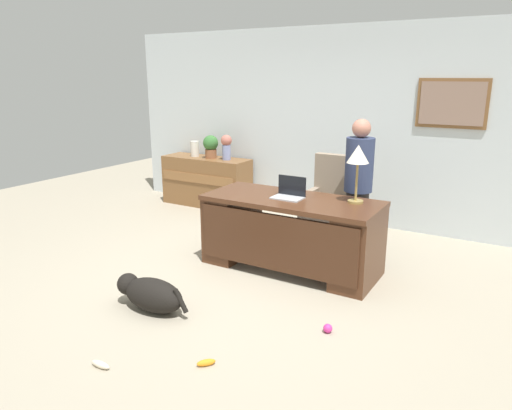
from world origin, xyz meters
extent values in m
plane|color=#9E937F|center=(0.00, 0.00, 0.00)|extent=(12.00, 12.00, 0.00)
cube|color=silver|center=(0.00, 2.60, 1.35)|extent=(7.00, 0.12, 2.70)
cube|color=brown|center=(1.46, 2.52, 1.71)|extent=(0.83, 0.03, 0.60)
cube|color=#907160|center=(1.46, 2.50, 1.71)|extent=(0.75, 0.01, 0.52)
cube|color=#4C2B19|center=(0.26, 0.60, 0.76)|extent=(1.87, 0.80, 0.05)
cube|color=#4C2B19|center=(-0.49, 0.60, 0.37)|extent=(0.36, 0.74, 0.74)
cube|color=#4C2B19|center=(1.02, 0.60, 0.37)|extent=(0.36, 0.74, 0.74)
cube|color=#412415|center=(0.26, 0.23, 0.41)|extent=(1.77, 0.04, 0.59)
cube|color=brown|center=(-2.08, 2.25, 0.39)|extent=(1.46, 0.48, 0.78)
cube|color=brown|center=(-2.08, 2.00, 0.48)|extent=(1.36, 0.02, 0.14)
cube|color=gray|center=(0.36, 1.46, 0.37)|extent=(0.60, 0.58, 0.18)
cylinder|color=black|center=(0.36, 1.46, 0.14)|extent=(0.10, 0.10, 0.28)
cylinder|color=black|center=(0.36, 1.46, 0.03)|extent=(0.52, 0.52, 0.05)
cube|color=gray|center=(0.36, 1.70, 0.78)|extent=(0.60, 0.12, 0.65)
cube|color=gray|center=(0.10, 1.46, 0.57)|extent=(0.08, 0.50, 0.22)
cube|color=gray|center=(0.62, 1.46, 0.57)|extent=(0.08, 0.50, 0.22)
cylinder|color=#262323|center=(0.71, 1.39, 0.38)|extent=(0.26, 0.26, 0.76)
cylinder|color=navy|center=(0.71, 1.39, 1.06)|extent=(0.32, 0.32, 0.61)
sphere|color=#B6745F|center=(0.71, 1.39, 1.47)|extent=(0.21, 0.21, 0.21)
ellipsoid|color=black|center=(-0.36, -0.90, 0.15)|extent=(0.61, 0.31, 0.30)
sphere|color=black|center=(-0.66, -0.90, 0.19)|extent=(0.20, 0.20, 0.20)
cylinder|color=black|center=(-0.05, -0.89, 0.17)|extent=(0.15, 0.05, 0.21)
cube|color=#B2B5BA|center=(0.23, 0.56, 0.80)|extent=(0.32, 0.22, 0.01)
cube|color=black|center=(0.23, 0.67, 0.91)|extent=(0.32, 0.01, 0.21)
cylinder|color=#9E8447|center=(0.90, 0.77, 0.80)|extent=(0.16, 0.16, 0.02)
cylinder|color=#9E8447|center=(0.90, 0.77, 1.01)|extent=(0.02, 0.02, 0.39)
cone|color=silver|center=(0.90, 0.77, 1.29)|extent=(0.22, 0.22, 0.18)
cylinder|color=#818FC2|center=(-1.68, 2.25, 0.89)|extent=(0.13, 0.13, 0.23)
sphere|color=#B66759|center=(-1.68, 2.25, 1.08)|extent=(0.17, 0.17, 0.17)
cylinder|color=silver|center=(-2.29, 2.25, 0.90)|extent=(0.14, 0.14, 0.25)
cylinder|color=brown|center=(-1.98, 2.25, 0.85)|extent=(0.18, 0.18, 0.14)
sphere|color=#376F33|center=(-1.98, 2.25, 1.02)|extent=(0.24, 0.24, 0.24)
sphere|color=#D8338C|center=(1.13, -0.46, 0.04)|extent=(0.08, 0.08, 0.08)
ellipsoid|color=beige|center=(-0.10, -1.75, 0.03)|extent=(0.17, 0.06, 0.05)
ellipsoid|color=orange|center=(0.54, -1.34, 0.03)|extent=(0.13, 0.14, 0.05)
camera|label=1|loc=(2.38, -3.74, 2.05)|focal=33.14mm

